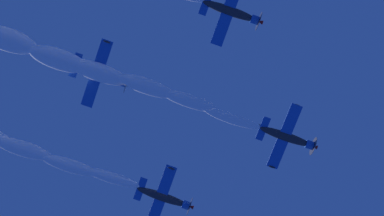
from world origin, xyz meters
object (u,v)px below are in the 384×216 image
(airplane_left_wingman, at_px, (164,198))
(airplane_right_wingman, at_px, (232,12))
(airplane_lead, at_px, (288,137))
(airplane_slot_tail, at_px, (101,74))

(airplane_left_wingman, distance_m, airplane_right_wingman, 24.24)
(airplane_right_wingman, bearing_deg, airplane_lead, 73.10)
(airplane_lead, distance_m, airplane_left_wingman, 16.79)
(airplane_lead, xyz_separation_m, airplane_left_wingman, (-15.72, 5.90, 0.34))
(airplane_lead, relative_size, airplane_slot_tail, 1.00)
(airplane_left_wingman, relative_size, airplane_slot_tail, 1.00)
(airplane_slot_tail, bearing_deg, airplane_left_wingman, 71.96)
(airplane_left_wingman, bearing_deg, airplane_lead, -20.56)
(airplane_lead, height_order, airplane_slot_tail, airplane_slot_tail)
(airplane_left_wingman, height_order, airplane_right_wingman, airplane_right_wingman)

